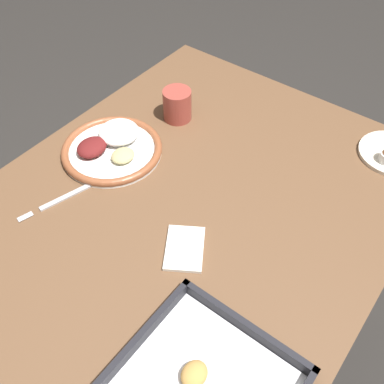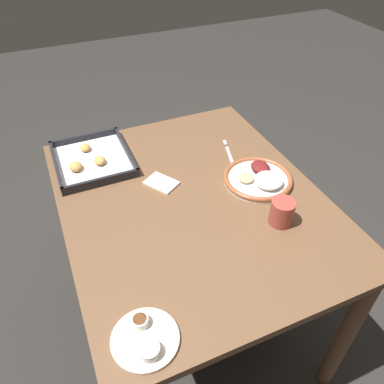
{
  "view_description": "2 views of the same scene",
  "coord_description": "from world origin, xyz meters",
  "px_view_note": "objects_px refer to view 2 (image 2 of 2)",
  "views": [
    {
      "loc": [
        0.54,
        0.42,
        1.54
      ],
      "look_at": [
        -0.0,
        0.0,
        0.78
      ],
      "focal_mm": 42.0,
      "sensor_mm": 36.0,
      "label": 1
    },
    {
      "loc": [
        -0.9,
        0.39,
        1.63
      ],
      "look_at": [
        -0.0,
        0.0,
        0.78
      ],
      "focal_mm": 35.0,
      "sensor_mm": 36.0,
      "label": 2
    }
  ],
  "objects_px": {
    "drinking_cup": "(282,212)",
    "napkin": "(161,183)",
    "baking_tray": "(92,160)",
    "dinner_plate": "(259,178)",
    "fork": "(230,157)",
    "saucer_plate": "(145,339)"
  },
  "relations": [
    {
      "from": "saucer_plate",
      "to": "baking_tray",
      "type": "distance_m",
      "value": 0.79
    },
    {
      "from": "fork",
      "to": "napkin",
      "type": "xyz_separation_m",
      "value": [
        -0.05,
        0.31,
        0.0
      ]
    },
    {
      "from": "dinner_plate",
      "to": "drinking_cup",
      "type": "relative_size",
      "value": 2.96
    },
    {
      "from": "saucer_plate",
      "to": "napkin",
      "type": "bearing_deg",
      "value": -23.48
    },
    {
      "from": "fork",
      "to": "drinking_cup",
      "type": "bearing_deg",
      "value": -167.03
    },
    {
      "from": "dinner_plate",
      "to": "napkin",
      "type": "distance_m",
      "value": 0.36
    },
    {
      "from": "saucer_plate",
      "to": "dinner_plate",
      "type": "bearing_deg",
      "value": -53.51
    },
    {
      "from": "drinking_cup",
      "to": "saucer_plate",
      "type": "bearing_deg",
      "value": 112.23
    },
    {
      "from": "saucer_plate",
      "to": "baking_tray",
      "type": "bearing_deg",
      "value": -2.61
    },
    {
      "from": "napkin",
      "to": "drinking_cup",
      "type": "bearing_deg",
      "value": -139.46
    },
    {
      "from": "fork",
      "to": "napkin",
      "type": "bearing_deg",
      "value": 114.9
    },
    {
      "from": "napkin",
      "to": "dinner_plate",
      "type": "bearing_deg",
      "value": -110.9
    },
    {
      "from": "fork",
      "to": "drinking_cup",
      "type": "xyz_separation_m",
      "value": [
        -0.39,
        0.02,
        0.04
      ]
    },
    {
      "from": "saucer_plate",
      "to": "napkin",
      "type": "relative_size",
      "value": 1.22
    },
    {
      "from": "dinner_plate",
      "to": "fork",
      "type": "bearing_deg",
      "value": 8.37
    },
    {
      "from": "baking_tray",
      "to": "drinking_cup",
      "type": "xyz_separation_m",
      "value": [
        -0.57,
        -0.5,
        0.03
      ]
    },
    {
      "from": "drinking_cup",
      "to": "napkin",
      "type": "xyz_separation_m",
      "value": [
        0.34,
        0.29,
        -0.04
      ]
    },
    {
      "from": "baking_tray",
      "to": "saucer_plate",
      "type": "bearing_deg",
      "value": 177.39
    },
    {
      "from": "baking_tray",
      "to": "napkin",
      "type": "xyz_separation_m",
      "value": [
        -0.24,
        -0.21,
        -0.01
      ]
    },
    {
      "from": "fork",
      "to": "napkin",
      "type": "height_order",
      "value": "napkin"
    },
    {
      "from": "dinner_plate",
      "to": "napkin",
      "type": "bearing_deg",
      "value": 69.1
    },
    {
      "from": "saucer_plate",
      "to": "fork",
      "type": "bearing_deg",
      "value": -42.39
    }
  ]
}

